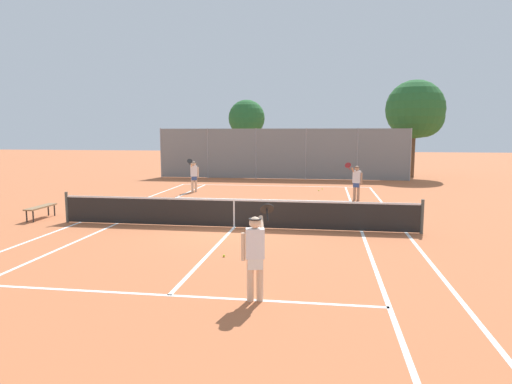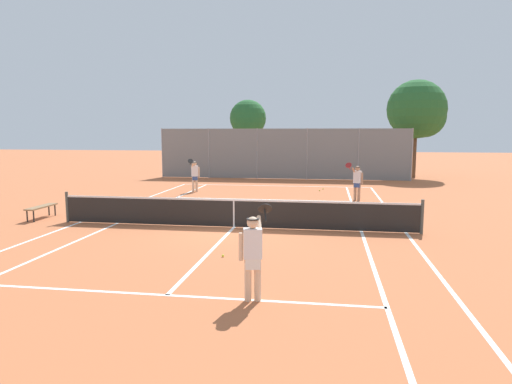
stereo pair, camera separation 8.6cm
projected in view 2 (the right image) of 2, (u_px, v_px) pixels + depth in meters
ground_plane at (234, 227)px, 15.09m from camera, size 120.00×120.00×0.00m
court_line_markings at (234, 227)px, 15.09m from camera, size 11.10×23.90×0.01m
tennis_net at (234, 212)px, 15.02m from camera, size 12.00×0.10×1.07m
player_near_side at (253, 252)px, 8.44m from camera, size 0.56×0.82×1.77m
player_far_left at (195, 174)px, 23.95m from camera, size 0.45×0.88×1.77m
player_far_right at (357, 181)px, 20.83m from camera, size 0.84×0.69×1.77m
loose_tennis_ball_0 at (323, 189)px, 25.06m from camera, size 0.07×0.07×0.07m
loose_tennis_ball_2 at (320, 190)px, 24.39m from camera, size 0.07×0.07×0.07m
loose_tennis_ball_3 at (223, 256)px, 11.52m from camera, size 0.07×0.07×0.07m
courtside_bench at (41, 208)px, 16.57m from camera, size 0.36×1.50×0.47m
back_fence at (282, 154)px, 30.45m from camera, size 16.80×0.08×3.38m
tree_behind_left at (248, 119)px, 34.49m from camera, size 2.75×2.75×5.56m
tree_behind_right at (419, 111)px, 31.10m from camera, size 3.99×3.99×6.67m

